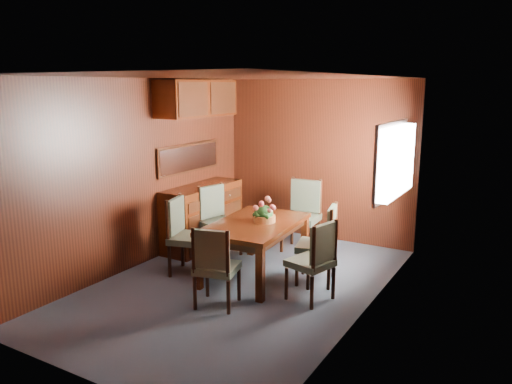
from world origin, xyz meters
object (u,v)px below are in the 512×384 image
Objects in this scene: chair_left_near at (184,231)px; chair_head at (215,263)px; chair_right_near at (316,257)px; sideboard at (203,216)px; flower_centerpiece at (265,211)px; dining_table at (255,230)px.

chair_left_near is 1.12m from chair_head.
chair_left_near reaches higher than chair_right_near.
sideboard is 2.13m from chair_head.
chair_left_near is at bearing -65.92° from sideboard.
sideboard is 2.40m from chair_right_near.
chair_right_near is 0.99m from flower_centerpiece.
chair_right_near is 1.08m from chair_head.
flower_centerpiece reaches higher than dining_table.
chair_head is at bearing -89.49° from flower_centerpiece.
chair_right_near reaches higher than sideboard.
flower_centerpiece is (0.09, 0.07, 0.23)m from dining_table.
sideboard is 0.92× the size of dining_table.
flower_centerpiece is at bearing 80.03° from chair_right_near.
chair_right_near is at bearing 24.81° from chair_head.
dining_table is (1.25, -0.63, 0.14)m from sideboard.
chair_head is at bearing -50.34° from sideboard.
flower_centerpiece is (-0.01, 1.08, 0.32)m from chair_head.
sideboard is at bearing 149.35° from dining_table.
dining_table is 0.89m from chair_left_near.
flower_centerpiece is at bearing -22.53° from sideboard.
chair_head is at bearing 143.93° from chair_right_near.
chair_head is (-0.84, -0.68, -0.01)m from chair_right_near.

